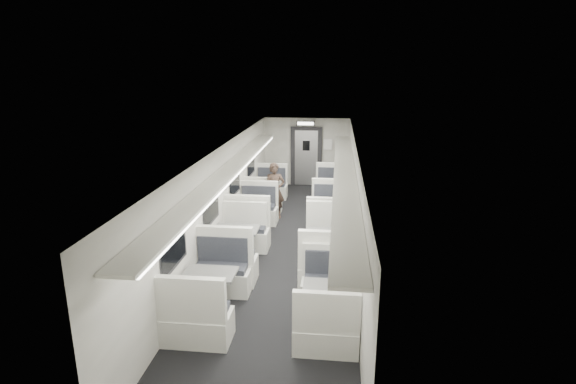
% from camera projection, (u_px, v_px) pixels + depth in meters
% --- Properties ---
extents(room, '(3.24, 12.24, 2.64)m').
position_uv_depth(room, '(288.00, 200.00, 10.16)').
color(room, black).
rests_on(room, ground).
extents(booth_left_a, '(1.01, 2.06, 1.10)m').
position_uv_depth(booth_left_a, '(268.00, 193.00, 13.79)').
color(booth_left_a, silver).
rests_on(booth_left_a, room).
extents(booth_left_b, '(1.04, 2.11, 1.13)m').
position_uv_depth(booth_left_b, '(253.00, 219.00, 11.43)').
color(booth_left_b, silver).
rests_on(booth_left_b, room).
extents(booth_left_c, '(1.14, 2.30, 1.23)m').
position_uv_depth(booth_left_c, '(237.00, 246.00, 9.63)').
color(booth_left_c, silver).
rests_on(booth_left_c, room).
extents(booth_left_d, '(1.08, 2.19, 1.17)m').
position_uv_depth(booth_left_d, '(210.00, 292.00, 7.66)').
color(booth_left_d, silver).
rests_on(booth_left_d, room).
extents(booth_right_a, '(1.12, 2.26, 1.21)m').
position_uv_depth(booth_right_a, '(333.00, 197.00, 13.27)').
color(booth_right_a, silver).
rests_on(booth_right_a, room).
extents(booth_right_b, '(1.13, 2.29, 1.22)m').
position_uv_depth(booth_right_b, '(332.00, 221.00, 11.20)').
color(booth_right_b, silver).
rests_on(booth_right_b, room).
extents(booth_right_c, '(1.15, 2.34, 1.25)m').
position_uv_depth(booth_right_c, '(330.00, 250.00, 9.36)').
color(booth_right_c, silver).
rests_on(booth_right_c, room).
extents(booth_right_d, '(0.97, 1.97, 1.05)m').
position_uv_depth(booth_right_d, '(327.00, 304.00, 7.36)').
color(booth_right_d, silver).
rests_on(booth_right_d, room).
extents(passenger, '(0.59, 0.41, 1.56)m').
position_uv_depth(passenger, '(275.00, 191.00, 12.51)').
color(passenger, black).
rests_on(passenger, room).
extents(window_a, '(0.02, 1.18, 0.84)m').
position_uv_depth(window_a, '(251.00, 162.00, 13.53)').
color(window_a, black).
rests_on(window_a, room).
extents(window_b, '(0.02, 1.18, 0.84)m').
position_uv_depth(window_b, '(235.00, 179.00, 11.43)').
color(window_b, black).
rests_on(window_b, room).
extents(window_c, '(0.02, 1.18, 0.84)m').
position_uv_depth(window_c, '(211.00, 205.00, 9.32)').
color(window_c, black).
rests_on(window_c, room).
extents(window_d, '(0.02, 1.18, 0.84)m').
position_uv_depth(window_d, '(174.00, 245.00, 7.21)').
color(window_d, black).
rests_on(window_d, room).
extents(luggage_rack_left, '(0.46, 10.40, 0.09)m').
position_uv_depth(luggage_rack_left, '(230.00, 171.00, 9.81)').
color(luggage_rack_left, silver).
rests_on(luggage_rack_left, room).
extents(luggage_rack_right, '(0.46, 10.40, 0.09)m').
position_uv_depth(luggage_rack_right, '(344.00, 174.00, 9.55)').
color(luggage_rack_right, silver).
rests_on(luggage_rack_right, room).
extents(vestibule_door, '(1.10, 0.13, 2.10)m').
position_uv_depth(vestibule_door, '(306.00, 157.00, 15.88)').
color(vestibule_door, black).
rests_on(vestibule_door, room).
extents(exit_sign, '(0.62, 0.12, 0.16)m').
position_uv_depth(exit_sign, '(306.00, 123.00, 15.08)').
color(exit_sign, black).
rests_on(exit_sign, room).
extents(wall_notice, '(0.32, 0.02, 0.40)m').
position_uv_depth(wall_notice, '(328.00, 144.00, 15.67)').
color(wall_notice, white).
rests_on(wall_notice, room).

